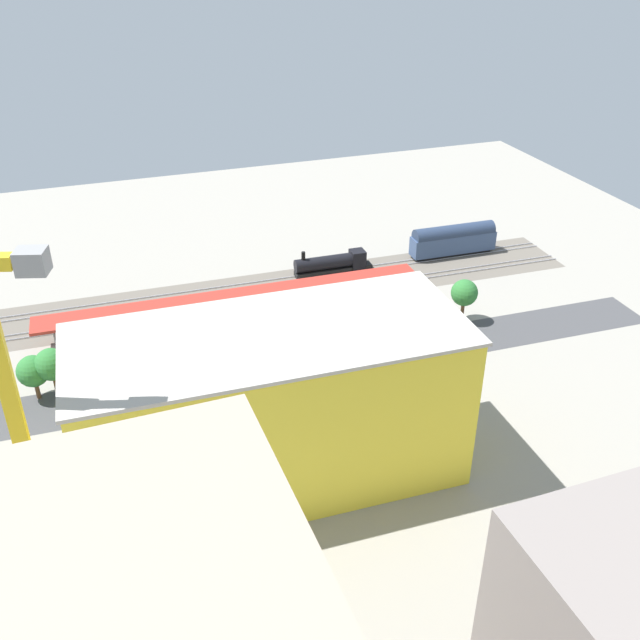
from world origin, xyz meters
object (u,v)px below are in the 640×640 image
Objects in this scene: box_truck_0 at (156,416)px; box_truck_1 at (267,386)px; platform_canopy_near at (235,297)px; street_tree_0 at (51,365)px; street_tree_1 at (146,344)px; passenger_coach at (453,239)px; locomotive at (334,264)px; street_tree_3 at (464,293)px; parked_car_0 at (454,345)px; parked_car_2 at (361,365)px; traffic_light at (288,362)px; construction_building at (272,409)px; street_tree_2 at (33,371)px; parked_car_1 at (410,356)px; parked_car_3 at (318,373)px; box_truck_2 at (260,387)px; street_tree_4 at (190,338)px; parked_car_4 at (264,385)px.

box_truck_1 is at bearing -174.14° from box_truck_0.
street_tree_0 reaches higher than platform_canopy_near.
passenger_coach is at bearing -159.00° from street_tree_1.
locomotive is at bearing -151.39° from platform_canopy_near.
street_tree_3 is (-33.69, 11.56, 0.62)m from platform_canopy_near.
parked_car_2 is (14.85, 0.38, -0.03)m from parked_car_0.
street_tree_1 is 19.56m from traffic_light.
box_truck_1 is 17.56m from street_tree_1.
construction_building is 35.83m from street_tree_2.
parked_car_1 is at bearing 31.58° from street_tree_3.
street_tree_0 reaches higher than traffic_light.
box_truck_2 reaches higher than parked_car_3.
parked_car_0 is at bearing 104.04° from locomotive.
construction_building is 5.37× the size of street_tree_4.
platform_canopy_near is 34.22m from parked_car_0.
passenger_coach is at bearing -162.92° from street_tree_2.
construction_building reaches higher than street_tree_3.
street_tree_4 is (16.07, -7.39, 4.59)m from parked_car_3.
box_truck_0 is at bearing -47.13° from construction_building.
parked_car_4 is 0.71× the size of street_tree_2.
parked_car_3 is at bearing -165.24° from box_truck_1.
parked_car_0 is 10.17m from street_tree_3.
parked_car_3 is 0.46× the size of box_truck_1.
passenger_coach reaches higher than box_truck_0.
box_truck_1 is 1.37× the size of traffic_light.
platform_canopy_near reaches higher than parked_car_0.
parked_car_2 is at bearing 0.43° from parked_car_1.
parked_car_1 is at bearing -175.12° from box_truck_1.
traffic_light reaches higher than passenger_coach.
box_truck_1 is 13.05m from street_tree_4.
parked_car_3 is at bearing 0.31° from parked_car_0.
street_tree_4 is at bearing 23.36° from passenger_coach.
construction_building reaches higher than parked_car_0.
passenger_coach is at bearing -145.67° from parked_car_4.
street_tree_2 is (2.39, -0.52, -0.86)m from street_tree_0.
street_tree_2 is (73.96, 22.72, 1.11)m from passenger_coach.
parked_car_3 is 7.73m from parked_car_4.
box_truck_0 is at bearing 4.82° from parked_car_0.
parked_car_1 is (-0.30, 30.65, -0.98)m from locomotive.
parked_car_2 is at bearing 169.57° from street_tree_0.
parked_car_4 is at bearing 55.20° from locomotive.
parked_car_3 is 0.56× the size of street_tree_0.
parked_car_0 is 44.13m from street_tree_1.
construction_building is (48.32, 47.25, 6.12)m from passenger_coach.
street_tree_1 is (11.00, -24.48, -3.84)m from construction_building.
street_tree_2 reaches higher than parked_car_2.
locomotive is 37.79m from street_tree_4.
street_tree_0 reaches higher than parked_car_1.
construction_building reaches higher than box_truck_0.
parked_car_2 is 0.66× the size of traffic_light.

